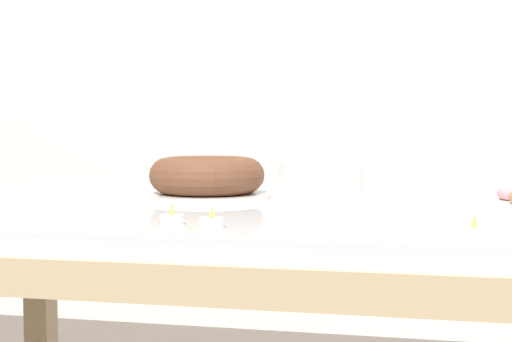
{
  "coord_description": "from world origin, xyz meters",
  "views": [
    {
      "loc": [
        0.25,
        -1.45,
        0.92
      ],
      "look_at": [
        -0.07,
        0.14,
        0.82
      ],
      "focal_mm": 50.0,
      "sensor_mm": 36.0,
      "label": 1
    }
  ],
  "objects_px": {
    "tealight_near_cakes": "(212,221)",
    "tealight_near_front": "(172,218)",
    "cake_chocolate_round": "(207,178)",
    "plate_stack": "(320,177)",
    "tealight_left_edge": "(474,231)"
  },
  "relations": [
    {
      "from": "tealight_near_front",
      "to": "tealight_near_cakes",
      "type": "distance_m",
      "value": 0.08
    },
    {
      "from": "plate_stack",
      "to": "tealight_near_cakes",
      "type": "relative_size",
      "value": 5.25
    },
    {
      "from": "tealight_near_front",
      "to": "plate_stack",
      "type": "bearing_deg",
      "value": 75.32
    },
    {
      "from": "cake_chocolate_round",
      "to": "tealight_left_edge",
      "type": "xyz_separation_m",
      "value": [
        0.53,
        -0.47,
        -0.03
      ]
    },
    {
      "from": "tealight_near_cakes",
      "to": "tealight_near_front",
      "type": "bearing_deg",
      "value": 163.07
    },
    {
      "from": "tealight_near_front",
      "to": "tealight_near_cakes",
      "type": "relative_size",
      "value": 1.0
    },
    {
      "from": "plate_stack",
      "to": "tealight_near_front",
      "type": "relative_size",
      "value": 5.25
    },
    {
      "from": "plate_stack",
      "to": "tealight_left_edge",
      "type": "height_order",
      "value": "plate_stack"
    },
    {
      "from": "tealight_left_edge",
      "to": "tealight_near_cakes",
      "type": "xyz_separation_m",
      "value": [
        -0.4,
        0.03,
        0.0
      ]
    },
    {
      "from": "cake_chocolate_round",
      "to": "tealight_near_cakes",
      "type": "relative_size",
      "value": 7.18
    },
    {
      "from": "cake_chocolate_round",
      "to": "plate_stack",
      "type": "relative_size",
      "value": 1.37
    },
    {
      "from": "tealight_left_edge",
      "to": "tealight_near_front",
      "type": "bearing_deg",
      "value": 173.82
    },
    {
      "from": "cake_chocolate_round",
      "to": "tealight_near_front",
      "type": "xyz_separation_m",
      "value": [
        0.06,
        -0.42,
        -0.03
      ]
    },
    {
      "from": "cake_chocolate_round",
      "to": "plate_stack",
      "type": "xyz_separation_m",
      "value": [
        0.23,
        0.24,
        -0.01
      ]
    },
    {
      "from": "cake_chocolate_round",
      "to": "tealight_left_edge",
      "type": "relative_size",
      "value": 7.18
    }
  ]
}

